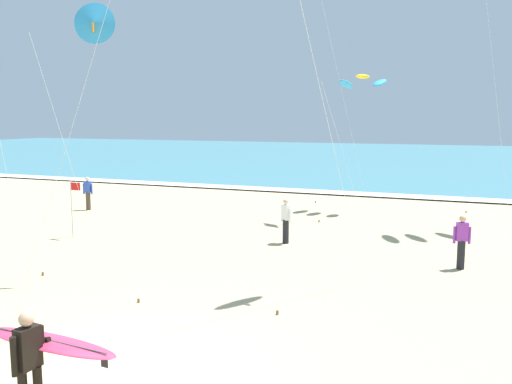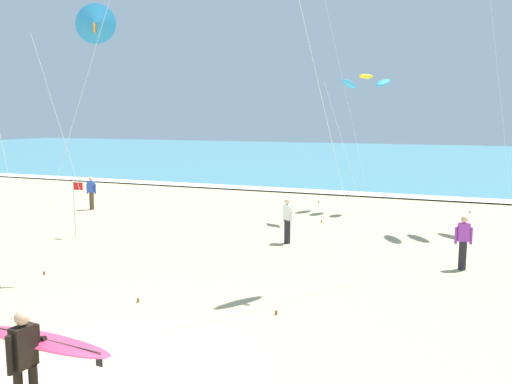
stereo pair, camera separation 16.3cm
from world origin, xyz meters
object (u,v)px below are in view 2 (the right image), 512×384
at_px(bystander_blue_top, 91,193).
at_px(bystander_white_top, 287,221).
at_px(kite_arc_golden_near, 366,81).
at_px(lifeguard_flag, 75,203).
at_px(bystander_purple_top, 463,242).
at_px(kite_delta_cobalt_mid, 95,24).
at_px(surfer_lead, 35,350).

bearing_deg(bystander_blue_top, bystander_white_top, -15.64).
bearing_deg(kite_arc_golden_near, lifeguard_flag, -131.43).
relative_size(bystander_purple_top, bystander_white_top, 1.00).
height_order(kite_arc_golden_near, kite_delta_cobalt_mid, kite_delta_cobalt_mid).
distance_m(bystander_blue_top, bystander_white_top, 11.35).
distance_m(bystander_blue_top, lifeguard_flag, 6.07).
height_order(surfer_lead, kite_delta_cobalt_mid, kite_delta_cobalt_mid).
bearing_deg(surfer_lead, lifeguard_flag, 128.12).
bearing_deg(bystander_purple_top, kite_delta_cobalt_mid, -155.20).
bearing_deg(kite_delta_cobalt_mid, surfer_lead, -59.47).
relative_size(kite_arc_golden_near, bystander_white_top, 4.00).
distance_m(bystander_purple_top, bystander_blue_top, 17.22).
bearing_deg(bystander_white_top, bystander_blue_top, 164.36).
bearing_deg(kite_delta_cobalt_mid, bystander_purple_top, 24.80).
xyz_separation_m(bystander_blue_top, lifeguard_flag, (3.38, -5.02, 0.45)).
bearing_deg(bystander_purple_top, kite_arc_golden_near, 117.22).
bearing_deg(bystander_blue_top, kite_arc_golden_near, 21.68).
xyz_separation_m(surfer_lead, bystander_blue_top, (-11.12, 14.88, -0.24)).
height_order(kite_delta_cobalt_mid, bystander_white_top, kite_delta_cobalt_mid).
height_order(kite_arc_golden_near, bystander_blue_top, kite_arc_golden_near).
height_order(surfer_lead, kite_arc_golden_near, kite_arc_golden_near).
height_order(kite_arc_golden_near, lifeguard_flag, kite_arc_golden_near).
relative_size(kite_delta_cobalt_mid, lifeguard_flag, 3.52).
relative_size(kite_delta_cobalt_mid, bystander_blue_top, 4.65).
height_order(kite_arc_golden_near, bystander_white_top, kite_arc_golden_near).
xyz_separation_m(bystander_white_top, lifeguard_flag, (-7.55, -1.96, 0.45)).
xyz_separation_m(bystander_blue_top, bystander_white_top, (10.93, -3.06, 0.00)).
xyz_separation_m(bystander_purple_top, lifeguard_flag, (-13.31, -0.77, 0.45)).
distance_m(surfer_lead, bystander_blue_top, 18.58).
height_order(bystander_blue_top, bystander_white_top, same).
bearing_deg(kite_arc_golden_near, bystander_white_top, -98.04).
relative_size(bystander_purple_top, lifeguard_flag, 0.76).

